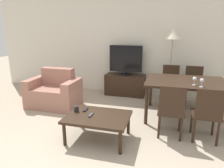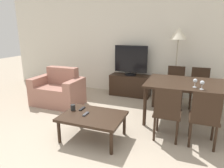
{
  "view_description": "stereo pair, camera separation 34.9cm",
  "coord_description": "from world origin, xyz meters",
  "px_view_note": "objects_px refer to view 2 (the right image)",
  "views": [
    {
      "loc": [
        1.0,
        -1.89,
        1.64
      ],
      "look_at": [
        0.04,
        1.62,
        0.65
      ],
      "focal_mm": 32.0,
      "sensor_mm": 36.0,
      "label": 1
    },
    {
      "loc": [
        1.33,
        -1.78,
        1.64
      ],
      "look_at": [
        0.04,
        1.62,
        0.65
      ],
      "focal_mm": 32.0,
      "sensor_mm": 36.0,
      "label": 2
    }
  ],
  "objects_px": {
    "dining_chair_far_left": "(175,84)",
    "remote_secondary": "(82,109)",
    "dining_table": "(187,86)",
    "dining_chair_near": "(167,111)",
    "floor_lamp": "(178,37)",
    "armchair": "(58,91)",
    "wine_glass_center": "(202,83)",
    "dining_chair_near_right": "(204,116)",
    "dining_chair_far": "(199,86)",
    "cup_white_near": "(73,107)",
    "coffee_table": "(93,118)",
    "tv": "(131,60)",
    "tv_stand": "(130,85)",
    "wine_glass_left": "(195,81)",
    "remote_primary": "(86,114)"
  },
  "relations": [
    {
      "from": "dining_chair_far_left",
      "to": "remote_secondary",
      "type": "distance_m",
      "value": 2.29
    },
    {
      "from": "wine_glass_center",
      "to": "dining_chair_near_right",
      "type": "bearing_deg",
      "value": -84.25
    },
    {
      "from": "wine_glass_left",
      "to": "wine_glass_center",
      "type": "height_order",
      "value": "same"
    },
    {
      "from": "dining_chair_near",
      "to": "floor_lamp",
      "type": "xyz_separation_m",
      "value": [
        -0.02,
        1.79,
        1.01
      ]
    },
    {
      "from": "remote_primary",
      "to": "wine_glass_center",
      "type": "height_order",
      "value": "wine_glass_center"
    },
    {
      "from": "armchair",
      "to": "dining_chair_far_left",
      "type": "height_order",
      "value": "dining_chair_far_left"
    },
    {
      "from": "dining_chair_far_left",
      "to": "cup_white_near",
      "type": "bearing_deg",
      "value": -126.51
    },
    {
      "from": "dining_chair_far",
      "to": "dining_chair_far_left",
      "type": "distance_m",
      "value": 0.5
    },
    {
      "from": "remote_secondary",
      "to": "wine_glass_left",
      "type": "relative_size",
      "value": 1.03
    },
    {
      "from": "coffee_table",
      "to": "dining_chair_far",
      "type": "bearing_deg",
      "value": 52.16
    },
    {
      "from": "tv_stand",
      "to": "remote_secondary",
      "type": "distance_m",
      "value": 2.13
    },
    {
      "from": "dining_chair_far_left",
      "to": "floor_lamp",
      "type": "distance_m",
      "value": 1.02
    },
    {
      "from": "tv",
      "to": "dining_chair_near_right",
      "type": "relative_size",
      "value": 0.96
    },
    {
      "from": "tv",
      "to": "dining_chair_far_left",
      "type": "distance_m",
      "value": 1.21
    },
    {
      "from": "dining_chair_near",
      "to": "wine_glass_center",
      "type": "height_order",
      "value": "wine_glass_center"
    },
    {
      "from": "tv_stand",
      "to": "tv",
      "type": "distance_m",
      "value": 0.64
    },
    {
      "from": "tv",
      "to": "floor_lamp",
      "type": "xyz_separation_m",
      "value": [
        1.08,
        -0.12,
        0.58
      ]
    },
    {
      "from": "coffee_table",
      "to": "remote_primary",
      "type": "relative_size",
      "value": 6.29
    },
    {
      "from": "dining_chair_near",
      "to": "remote_secondary",
      "type": "xyz_separation_m",
      "value": [
        -1.32,
        -0.2,
        -0.08
      ]
    },
    {
      "from": "armchair",
      "to": "wine_glass_left",
      "type": "xyz_separation_m",
      "value": [
        2.81,
        -0.19,
        0.53
      ]
    },
    {
      "from": "armchair",
      "to": "dining_chair_near_right",
      "type": "bearing_deg",
      "value": -13.8
    },
    {
      "from": "dining_table",
      "to": "wine_glass_left",
      "type": "bearing_deg",
      "value": -70.01
    },
    {
      "from": "coffee_table",
      "to": "dining_chair_far_left",
      "type": "height_order",
      "value": "dining_chair_far_left"
    },
    {
      "from": "dining_chair_far_left",
      "to": "cup_white_near",
      "type": "distance_m",
      "value": 2.43
    },
    {
      "from": "coffee_table",
      "to": "floor_lamp",
      "type": "distance_m",
      "value": 2.64
    },
    {
      "from": "remote_secondary",
      "to": "dining_chair_near",
      "type": "bearing_deg",
      "value": 8.75
    },
    {
      "from": "dining_chair_near",
      "to": "wine_glass_center",
      "type": "distance_m",
      "value": 0.74
    },
    {
      "from": "dining_chair_near",
      "to": "floor_lamp",
      "type": "relative_size",
      "value": 0.5
    },
    {
      "from": "armchair",
      "to": "remote_secondary",
      "type": "xyz_separation_m",
      "value": [
        1.13,
        -0.93,
        0.1
      ]
    },
    {
      "from": "tv_stand",
      "to": "coffee_table",
      "type": "xyz_separation_m",
      "value": [
        0.04,
        -2.26,
        0.08
      ]
    },
    {
      "from": "armchair",
      "to": "remote_primary",
      "type": "height_order",
      "value": "armchair"
    },
    {
      "from": "tv_stand",
      "to": "dining_chair_near_right",
      "type": "relative_size",
      "value": 1.18
    },
    {
      "from": "floor_lamp",
      "to": "wine_glass_center",
      "type": "xyz_separation_m",
      "value": [
        0.48,
        -1.34,
        -0.65
      ]
    },
    {
      "from": "wine_glass_left",
      "to": "wine_glass_center",
      "type": "relative_size",
      "value": 1.0
    },
    {
      "from": "dining_chair_far_left",
      "to": "tv_stand",
      "type": "bearing_deg",
      "value": 167.31
    },
    {
      "from": "dining_table",
      "to": "floor_lamp",
      "type": "distance_m",
      "value": 1.29
    },
    {
      "from": "tv",
      "to": "wine_glass_center",
      "type": "distance_m",
      "value": 2.14
    },
    {
      "from": "armchair",
      "to": "dining_chair_far",
      "type": "bearing_deg",
      "value": 17.64
    },
    {
      "from": "dining_table",
      "to": "cup_white_near",
      "type": "xyz_separation_m",
      "value": [
        -1.7,
        -1.12,
        -0.23
      ]
    },
    {
      "from": "floor_lamp",
      "to": "armchair",
      "type": "bearing_deg",
      "value": -156.4
    },
    {
      "from": "coffee_table",
      "to": "cup_white_near",
      "type": "height_order",
      "value": "cup_white_near"
    },
    {
      "from": "tv",
      "to": "floor_lamp",
      "type": "height_order",
      "value": "floor_lamp"
    },
    {
      "from": "armchair",
      "to": "dining_chair_far",
      "type": "xyz_separation_m",
      "value": [
        2.95,
        0.94,
        0.17
      ]
    },
    {
      "from": "dining_chair_near_right",
      "to": "tv_stand",
      "type": "bearing_deg",
      "value": 130.04
    },
    {
      "from": "dining_chair_far_left",
      "to": "wine_glass_left",
      "type": "distance_m",
      "value": 1.24
    },
    {
      "from": "dining_table",
      "to": "dining_chair_near",
      "type": "height_order",
      "value": "dining_chair_near"
    },
    {
      "from": "coffee_table",
      "to": "cup_white_near",
      "type": "distance_m",
      "value": 0.4
    },
    {
      "from": "dining_chair_near",
      "to": "dining_chair_far",
      "type": "xyz_separation_m",
      "value": [
        0.5,
        1.67,
        0.0
      ]
    },
    {
      "from": "cup_white_near",
      "to": "tv_stand",
      "type": "bearing_deg",
      "value": 81.25
    },
    {
      "from": "dining_chair_near",
      "to": "cup_white_near",
      "type": "height_order",
      "value": "dining_chair_near"
    }
  ]
}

